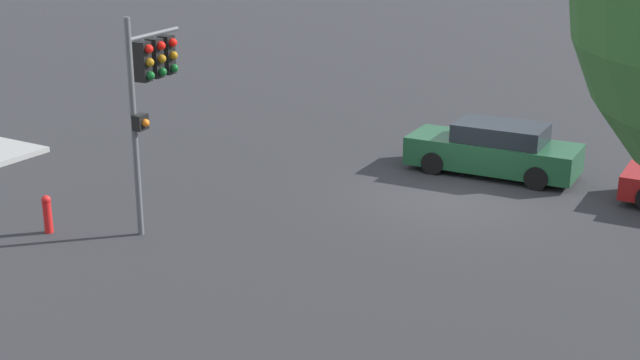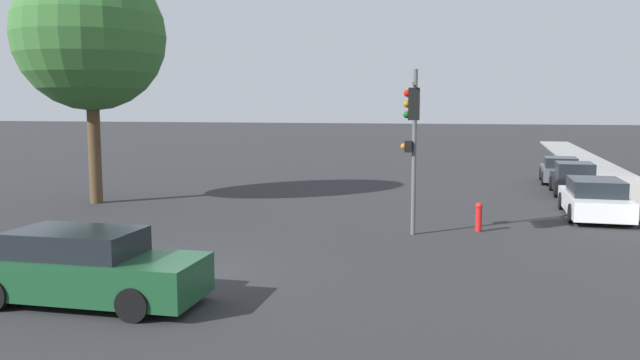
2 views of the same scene
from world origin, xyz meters
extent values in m
plane|color=#28282B|center=(0.00, 0.00, 0.00)|extent=(300.00, 300.00, 0.00)
cylinder|color=#515456|center=(5.18, 6.30, 2.52)|extent=(0.14, 0.14, 5.03)
cylinder|color=#515456|center=(5.28, 5.37, 4.53)|extent=(0.29, 1.88, 0.10)
cube|color=black|center=(5.23, 5.84, 3.98)|extent=(0.33, 0.33, 0.90)
sphere|color=red|center=(5.04, 5.82, 4.28)|extent=(0.20, 0.20, 0.20)
sphere|color=#99660F|center=(5.04, 5.82, 3.98)|extent=(0.20, 0.20, 0.20)
sphere|color=#0F511E|center=(5.04, 5.82, 3.68)|extent=(0.20, 0.20, 0.20)
cube|color=black|center=(5.28, 5.37, 3.98)|extent=(0.33, 0.33, 0.90)
sphere|color=red|center=(5.09, 5.35, 4.28)|extent=(0.20, 0.20, 0.20)
sphere|color=#99660F|center=(5.09, 5.35, 3.98)|extent=(0.20, 0.20, 0.20)
sphere|color=#0F511E|center=(5.09, 5.35, 3.68)|extent=(0.20, 0.20, 0.20)
cube|color=black|center=(5.33, 4.90, 3.98)|extent=(0.33, 0.33, 0.90)
sphere|color=red|center=(5.14, 4.88, 4.28)|extent=(0.20, 0.20, 0.20)
sphere|color=#99660F|center=(5.14, 4.88, 3.98)|extent=(0.20, 0.20, 0.20)
sphere|color=#0F511E|center=(5.14, 4.88, 3.68)|extent=(0.20, 0.20, 0.20)
cube|color=black|center=(5.01, 6.28, 2.71)|extent=(0.26, 0.37, 0.35)
sphere|color=orange|center=(4.87, 6.27, 2.71)|extent=(0.18, 0.18, 0.18)
cube|color=#194728|center=(-0.15, -2.31, 0.57)|extent=(4.82, 2.01, 0.79)
cube|color=black|center=(-0.34, -2.32, 1.22)|extent=(2.54, 1.66, 0.51)
cylinder|color=black|center=(1.26, -1.42, 0.32)|extent=(0.65, 0.26, 0.64)
cylinder|color=black|center=(1.36, -3.03, 0.32)|extent=(0.65, 0.26, 0.64)
cylinder|color=black|center=(-1.66, -1.59, 0.32)|extent=(0.65, 0.26, 0.64)
cylinder|color=black|center=(-1.57, -3.21, 0.32)|extent=(0.65, 0.26, 0.64)
cylinder|color=red|center=(7.11, 7.33, 0.38)|extent=(0.20, 0.20, 0.75)
sphere|color=red|center=(7.11, 7.33, 0.81)|extent=(0.22, 0.22, 0.22)
camera|label=1|loc=(-8.35, 20.69, 7.69)|focal=50.00mm
camera|label=2|loc=(7.64, -12.63, 3.85)|focal=35.00mm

